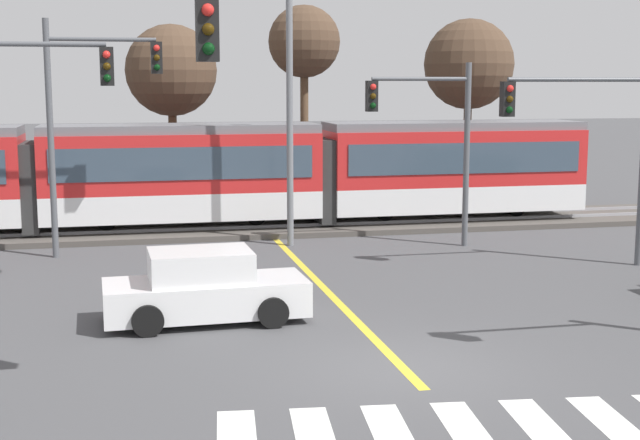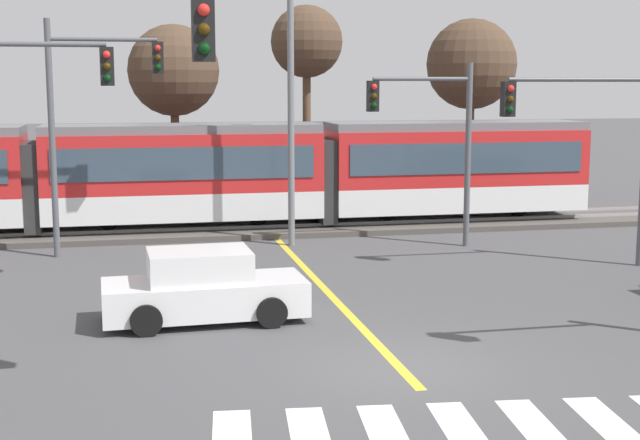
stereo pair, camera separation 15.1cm
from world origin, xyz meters
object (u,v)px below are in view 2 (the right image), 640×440
at_px(traffic_light_near_left, 39,124).
at_px(bare_tree_west, 174,71).
at_px(sedan_crossing, 204,288).
at_px(traffic_light_mid_right, 595,132).
at_px(traffic_light_far_left, 87,105).
at_px(bare_tree_far_east, 472,65).
at_px(bare_tree_east, 307,44).
at_px(street_lamp_centre, 297,91).
at_px(light_rail_tram, 183,172).
at_px(traffic_light_far_right, 433,128).

height_order(traffic_light_near_left, bare_tree_west, bare_tree_west).
bearing_deg(sedan_crossing, traffic_light_mid_right, 17.17).
xyz_separation_m(sedan_crossing, traffic_light_mid_right, (10.64, 3.29, 2.98)).
bearing_deg(traffic_light_far_left, bare_tree_far_east, 28.45).
height_order(bare_tree_east, bare_tree_far_east, bare_tree_east).
xyz_separation_m(sedan_crossing, street_lamp_centre, (3.55, 8.28, 4.01)).
distance_m(light_rail_tram, traffic_light_far_left, 5.04).
bearing_deg(bare_tree_far_east, traffic_light_far_right, -117.84).
relative_size(traffic_light_far_left, bare_tree_west, 0.94).
bearing_deg(bare_tree_west, traffic_light_far_right, -51.15).
bearing_deg(bare_tree_far_east, traffic_light_mid_right, -96.62).
height_order(sedan_crossing, traffic_light_far_right, traffic_light_far_right).
relative_size(traffic_light_mid_right, street_lamp_centre, 0.67).
distance_m(street_lamp_centre, bare_tree_far_east, 11.44).
xyz_separation_m(traffic_light_far_right, bare_tree_west, (-7.19, 8.92, 1.75)).
relative_size(traffic_light_mid_right, traffic_light_near_left, 0.82).
bearing_deg(traffic_light_far_right, sedan_crossing, -136.51).
bearing_deg(traffic_light_mid_right, traffic_light_near_left, -147.51).
relative_size(traffic_light_far_left, bare_tree_far_east, 0.90).
distance_m(sedan_crossing, traffic_light_near_left, 6.89).
relative_size(light_rail_tram, bare_tree_far_east, 3.73).
height_order(sedan_crossing, traffic_light_near_left, traffic_light_near_left).
distance_m(traffic_light_mid_right, bare_tree_east, 14.34).
height_order(traffic_light_far_left, bare_tree_west, bare_tree_west).
xyz_separation_m(traffic_light_mid_right, bare_tree_far_east, (1.46, 12.55, 1.98)).
bearing_deg(light_rail_tram, traffic_light_mid_right, -37.98).
height_order(bare_tree_west, bare_tree_east, bare_tree_east).
height_order(sedan_crossing, traffic_light_far_left, traffic_light_far_left).
xyz_separation_m(traffic_light_mid_right, bare_tree_east, (-5.18, 13.08, 2.78)).
xyz_separation_m(traffic_light_near_left, bare_tree_west, (2.94, 21.19, 1.00)).
bearing_deg(bare_tree_far_east, light_rail_tram, -159.27).
bearing_deg(sedan_crossing, bare_tree_west, 88.98).
relative_size(bare_tree_west, bare_tree_east, 0.90).
bearing_deg(street_lamp_centre, bare_tree_east, 76.73).
height_order(traffic_light_mid_right, street_lamp_centre, street_lamp_centre).
relative_size(traffic_light_far_left, street_lamp_centre, 0.81).
distance_m(light_rail_tram, bare_tree_east, 8.43).
bearing_deg(bare_tree_east, street_lamp_centre, -103.27).
relative_size(light_rail_tram, traffic_light_near_left, 4.14).
bearing_deg(bare_tree_east, traffic_light_near_left, -110.63).
xyz_separation_m(traffic_light_near_left, bare_tree_east, (8.11, 21.55, 2.07)).
relative_size(sedan_crossing, traffic_light_near_left, 0.63).
relative_size(traffic_light_near_left, bare_tree_east, 0.85).
relative_size(sedan_crossing, bare_tree_east, 0.53).
relative_size(traffic_light_far_left, traffic_light_near_left, 0.99).
bearing_deg(traffic_light_far_right, bare_tree_far_east, 62.16).
distance_m(traffic_light_far_right, bare_tree_far_east, 10.10).
distance_m(traffic_light_far_left, traffic_light_near_left, 13.08).
xyz_separation_m(traffic_light_mid_right, street_lamp_centre, (-7.09, 5.00, 1.03)).
height_order(traffic_light_mid_right, traffic_light_far_right, traffic_light_far_right).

